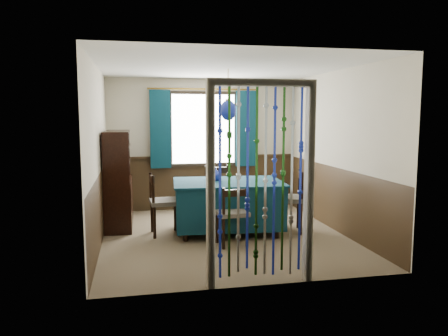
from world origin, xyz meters
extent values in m
plane|color=brown|center=(0.00, 0.00, 0.00)|extent=(4.00, 4.00, 0.00)
plane|color=silver|center=(0.00, 0.00, 2.50)|extent=(4.00, 4.00, 0.00)
plane|color=beige|center=(0.00, 2.00, 1.25)|extent=(3.60, 0.00, 3.60)
plane|color=beige|center=(0.00, -2.00, 1.25)|extent=(3.60, 0.00, 3.60)
plane|color=beige|center=(-1.80, 0.00, 1.25)|extent=(0.00, 4.00, 4.00)
plane|color=beige|center=(1.80, 0.00, 1.25)|extent=(0.00, 4.00, 4.00)
plane|color=#372614|center=(0.00, 1.99, 0.50)|extent=(3.60, 0.00, 3.60)
plane|color=#372614|center=(0.00, -1.99, 0.50)|extent=(3.60, 0.00, 3.60)
plane|color=#372614|center=(-1.79, 0.00, 0.50)|extent=(0.00, 4.00, 4.00)
plane|color=#372614|center=(1.79, 0.00, 0.50)|extent=(0.00, 4.00, 4.00)
cube|color=black|center=(0.00, 1.95, 1.55)|extent=(1.32, 0.12, 1.42)
cube|color=#0C303F|center=(0.10, 0.17, 0.45)|extent=(1.68, 1.21, 0.65)
cube|color=#0C303F|center=(0.10, 0.17, 0.79)|extent=(1.75, 1.28, 0.03)
cylinder|color=black|center=(-0.60, -0.19, 0.07)|extent=(0.07, 0.07, 0.14)
cylinder|color=black|center=(0.74, -0.29, 0.07)|extent=(0.07, 0.07, 0.14)
cylinder|color=black|center=(-0.54, 0.64, 0.07)|extent=(0.07, 0.07, 0.14)
cylinder|color=black|center=(0.80, 0.53, 0.07)|extent=(0.07, 0.07, 0.14)
cylinder|color=black|center=(-0.14, -0.67, 0.21)|extent=(0.04, 0.04, 0.43)
cylinder|color=black|center=(0.19, -0.64, 0.21)|extent=(0.04, 0.04, 0.43)
cylinder|color=black|center=(-0.17, -0.36, 0.21)|extent=(0.04, 0.04, 0.43)
cylinder|color=black|center=(0.16, -0.33, 0.21)|extent=(0.04, 0.04, 0.43)
cube|color=#5B5549|center=(0.01, -0.50, 0.46)|extent=(0.45, 0.44, 0.06)
cube|color=black|center=(0.03, -0.67, 0.77)|extent=(0.36, 0.07, 0.10)
cylinder|color=black|center=(-0.14, -0.68, 0.64)|extent=(0.04, 0.04, 0.42)
cylinder|color=black|center=(0.19, -0.65, 0.64)|extent=(0.04, 0.04, 0.42)
cylinder|color=black|center=(0.29, 1.07, 0.24)|extent=(0.05, 0.05, 0.48)
cylinder|color=black|center=(-0.10, 1.06, 0.24)|extent=(0.05, 0.05, 0.48)
cylinder|color=black|center=(0.30, 0.71, 0.24)|extent=(0.05, 0.05, 0.48)
cylinder|color=black|center=(-0.08, 0.69, 0.24)|extent=(0.05, 0.05, 0.48)
cube|color=#5B5549|center=(0.10, 0.88, 0.51)|extent=(0.48, 0.46, 0.06)
cube|color=black|center=(0.10, 1.08, 0.86)|extent=(0.41, 0.06, 0.11)
cylinder|color=black|center=(0.29, 1.08, 0.71)|extent=(0.04, 0.04, 0.47)
cylinder|color=black|center=(-0.10, 1.07, 0.71)|extent=(0.04, 0.04, 0.47)
cylinder|color=black|center=(-1.06, 0.43, 0.24)|extent=(0.05, 0.05, 0.47)
cylinder|color=black|center=(-1.03, 0.04, 0.24)|extent=(0.05, 0.05, 0.47)
cylinder|color=black|center=(-0.69, 0.45, 0.24)|extent=(0.05, 0.05, 0.47)
cylinder|color=black|center=(-0.67, 0.06, 0.24)|extent=(0.05, 0.05, 0.47)
cube|color=#5B5549|center=(-0.86, 0.25, 0.51)|extent=(0.47, 0.49, 0.06)
cube|color=black|center=(-1.06, 0.24, 0.85)|extent=(0.06, 0.41, 0.11)
cylinder|color=black|center=(-1.07, 0.43, 0.71)|extent=(0.04, 0.04, 0.46)
cylinder|color=black|center=(-1.04, 0.04, 0.71)|extent=(0.04, 0.04, 0.46)
cylinder|color=black|center=(1.15, -0.20, 0.24)|extent=(0.05, 0.05, 0.49)
cylinder|color=black|center=(1.26, 0.18, 0.24)|extent=(0.05, 0.05, 0.49)
cylinder|color=black|center=(0.79, -0.10, 0.24)|extent=(0.05, 0.05, 0.49)
cylinder|color=black|center=(0.90, 0.28, 0.24)|extent=(0.05, 0.05, 0.49)
cube|color=#5B5549|center=(1.02, 0.04, 0.52)|extent=(0.57, 0.58, 0.07)
cube|color=black|center=(1.21, -0.01, 0.88)|extent=(0.15, 0.41, 0.11)
cylinder|color=black|center=(1.16, -0.20, 0.73)|extent=(0.04, 0.04, 0.48)
cylinder|color=black|center=(1.27, 0.18, 0.73)|extent=(0.04, 0.04, 0.48)
cube|color=black|center=(-1.56, 0.91, 0.39)|extent=(0.43, 1.20, 0.78)
cube|color=black|center=(-1.56, 0.34, 1.17)|extent=(0.36, 0.06, 0.78)
cube|color=black|center=(-1.56, 1.48, 1.17)|extent=(0.36, 0.06, 0.78)
cube|color=black|center=(-1.56, 0.91, 1.54)|extent=(0.38, 1.20, 0.04)
cube|color=black|center=(-1.75, 0.91, 1.17)|extent=(0.05, 1.17, 0.78)
cube|color=black|center=(-1.53, 0.91, 1.06)|extent=(0.33, 1.12, 0.02)
cube|color=black|center=(-1.53, 0.91, 1.31)|extent=(0.33, 1.12, 0.02)
cylinder|color=olive|center=(0.10, 0.17, 2.19)|extent=(0.01, 0.01, 0.62)
ellipsoid|color=navy|center=(0.10, 0.17, 1.88)|extent=(0.25, 0.25, 0.30)
cylinder|color=olive|center=(0.10, 0.17, 2.04)|extent=(0.08, 0.08, 0.03)
imported|color=navy|center=(-0.07, 0.33, 0.89)|extent=(0.18, 0.18, 0.18)
imported|color=beige|center=(-1.51, 0.73, 1.09)|extent=(0.21, 0.21, 0.05)
imported|color=beige|center=(-1.51, 1.20, 0.87)|extent=(0.20, 0.20, 0.18)
camera|label=1|loc=(-1.30, -6.31, 1.81)|focal=35.00mm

